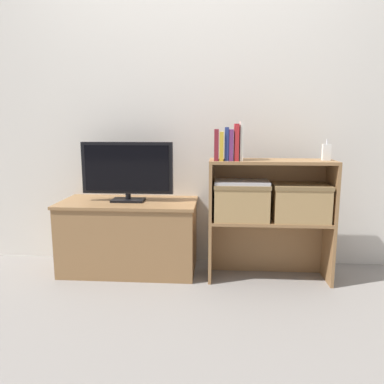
# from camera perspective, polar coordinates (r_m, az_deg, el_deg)

# --- Properties ---
(ground_plane) EXTENTS (16.00, 16.00, 0.00)m
(ground_plane) POSITION_cam_1_polar(r_m,az_deg,el_deg) (2.49, -0.23, -13.85)
(ground_plane) COLOR gray
(wall_back) EXTENTS (10.00, 0.05, 2.40)m
(wall_back) POSITION_cam_1_polar(r_m,az_deg,el_deg) (2.75, 0.52, 14.04)
(wall_back) COLOR silver
(wall_back) RESTS_ON ground_plane
(tv_stand) EXTENTS (0.94, 0.46, 0.50)m
(tv_stand) POSITION_cam_1_polar(r_m,az_deg,el_deg) (2.67, -9.52, -6.59)
(tv_stand) COLOR olive
(tv_stand) RESTS_ON ground_plane
(tv) EXTENTS (0.62, 0.14, 0.41)m
(tv) POSITION_cam_1_polar(r_m,az_deg,el_deg) (2.58, -9.83, 3.35)
(tv) COLOR black
(tv) RESTS_ON tv_stand
(bookshelf_lower_tier) EXTENTS (0.79, 0.27, 0.41)m
(bookshelf_lower_tier) POSITION_cam_1_polar(r_m,az_deg,el_deg) (2.59, 11.47, -7.00)
(bookshelf_lower_tier) COLOR olive
(bookshelf_lower_tier) RESTS_ON ground_plane
(bookshelf_upper_tier) EXTENTS (0.79, 0.27, 0.39)m
(bookshelf_upper_tier) POSITION_cam_1_polar(r_m,az_deg,el_deg) (2.51, 11.79, 1.70)
(bookshelf_upper_tier) COLOR olive
(bookshelf_upper_tier) RESTS_ON bookshelf_lower_tier
(book_maroon) EXTENTS (0.03, 0.13, 0.19)m
(book_maroon) POSITION_cam_1_polar(r_m,az_deg,el_deg) (2.37, 3.75, 7.20)
(book_maroon) COLOR maroon
(book_maroon) RESTS_ON bookshelf_upper_tier
(book_mustard) EXTENTS (0.03, 0.14, 0.18)m
(book_mustard) POSITION_cam_1_polar(r_m,az_deg,el_deg) (2.37, 4.50, 6.99)
(book_mustard) COLOR gold
(book_mustard) RESTS_ON bookshelf_upper_tier
(book_navy) EXTENTS (0.02, 0.12, 0.21)m
(book_navy) POSITION_cam_1_polar(r_m,az_deg,el_deg) (2.37, 5.30, 7.32)
(book_navy) COLOR navy
(book_navy) RESTS_ON bookshelf_upper_tier
(book_plum) EXTENTS (0.03, 0.15, 0.19)m
(book_plum) POSITION_cam_1_polar(r_m,az_deg,el_deg) (2.37, 5.97, 7.15)
(book_plum) COLOR #6B2D66
(book_plum) RESTS_ON bookshelf_upper_tier
(book_crimson) EXTENTS (0.03, 0.14, 0.23)m
(book_crimson) POSITION_cam_1_polar(r_m,az_deg,el_deg) (2.37, 6.78, 7.56)
(book_crimson) COLOR #B22328
(book_crimson) RESTS_ON bookshelf_upper_tier
(book_ivory) EXTENTS (0.02, 0.12, 0.24)m
(book_ivory) POSITION_cam_1_polar(r_m,az_deg,el_deg) (2.37, 7.50, 7.72)
(book_ivory) COLOR silver
(book_ivory) RESTS_ON bookshelf_upper_tier
(baby_monitor) EXTENTS (0.05, 0.03, 0.13)m
(baby_monitor) POSITION_cam_1_polar(r_m,az_deg,el_deg) (2.50, 19.79, 5.73)
(baby_monitor) COLOR white
(baby_monitor) RESTS_ON bookshelf_upper_tier
(storage_basket_left) EXTENTS (0.35, 0.24, 0.24)m
(storage_basket_left) POSITION_cam_1_polar(r_m,az_deg,el_deg) (2.44, 7.51, -1.21)
(storage_basket_left) COLOR tan
(storage_basket_left) RESTS_ON bookshelf_lower_tier
(storage_basket_right) EXTENTS (0.35, 0.24, 0.24)m
(storage_basket_right) POSITION_cam_1_polar(r_m,az_deg,el_deg) (2.49, 16.18, -1.30)
(storage_basket_right) COLOR tan
(storage_basket_right) RESTS_ON bookshelf_lower_tier
(laptop) EXTENTS (0.35, 0.21, 0.02)m
(laptop) POSITION_cam_1_polar(r_m,az_deg,el_deg) (2.42, 7.58, 1.51)
(laptop) COLOR #BCBCC1
(laptop) RESTS_ON storage_basket_left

